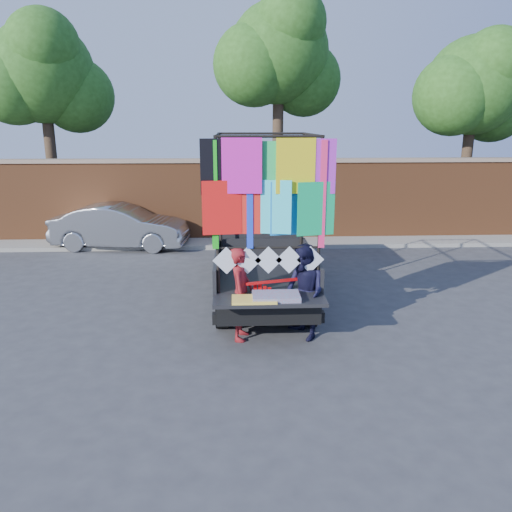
{
  "coord_description": "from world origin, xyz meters",
  "views": [
    {
      "loc": [
        -0.48,
        -8.83,
        3.71
      ],
      "look_at": [
        -0.1,
        -0.2,
        1.38
      ],
      "focal_mm": 35.0,
      "sensor_mm": 36.0,
      "label": 1
    }
  ],
  "objects_px": {
    "pickup_truck": "(260,251)",
    "woman": "(241,293)",
    "sedan": "(120,226)",
    "man": "(304,292)"
  },
  "relations": [
    {
      "from": "sedan",
      "to": "woman",
      "type": "height_order",
      "value": "woman"
    },
    {
      "from": "pickup_truck",
      "to": "sedan",
      "type": "xyz_separation_m",
      "value": [
        -4.02,
        4.06,
        -0.23
      ]
    },
    {
      "from": "woman",
      "to": "sedan",
      "type": "bearing_deg",
      "value": 37.51
    },
    {
      "from": "man",
      "to": "sedan",
      "type": "bearing_deg",
      "value": -169.25
    },
    {
      "from": "pickup_truck",
      "to": "woman",
      "type": "xyz_separation_m",
      "value": [
        -0.47,
        -2.69,
        -0.06
      ]
    },
    {
      "from": "pickup_truck",
      "to": "sedan",
      "type": "relative_size",
      "value": 1.39
    },
    {
      "from": "pickup_truck",
      "to": "woman",
      "type": "distance_m",
      "value": 2.73
    },
    {
      "from": "woman",
      "to": "man",
      "type": "bearing_deg",
      "value": -81.31
    },
    {
      "from": "pickup_truck",
      "to": "man",
      "type": "relative_size",
      "value": 3.29
    },
    {
      "from": "sedan",
      "to": "woman",
      "type": "bearing_deg",
      "value": -146.18
    }
  ]
}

